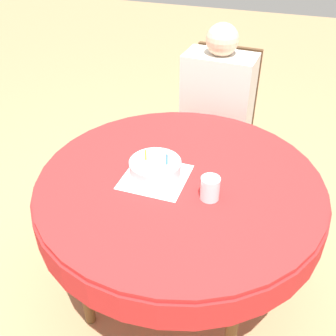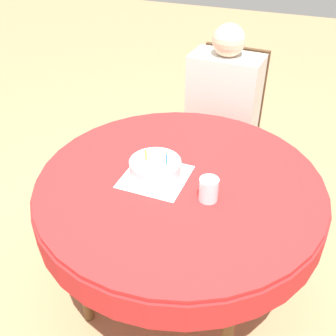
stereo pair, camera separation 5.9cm
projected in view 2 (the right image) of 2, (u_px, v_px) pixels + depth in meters
ground_plane at (177, 285)px, 2.14m from camera, size 12.00×12.00×0.00m
dining_table at (179, 194)px, 1.77m from camera, size 1.27×1.27×0.73m
chair at (225, 123)px, 2.59m from camera, size 0.47×0.47×0.97m
person at (222, 103)px, 2.40m from camera, size 0.43×0.35×1.16m
napkin at (155, 177)px, 1.73m from camera, size 0.27×0.27×0.00m
birthday_cake at (155, 169)px, 1.70m from camera, size 0.22×0.22×0.13m
drinking_glass at (209, 189)px, 1.58m from camera, size 0.08×0.08×0.10m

